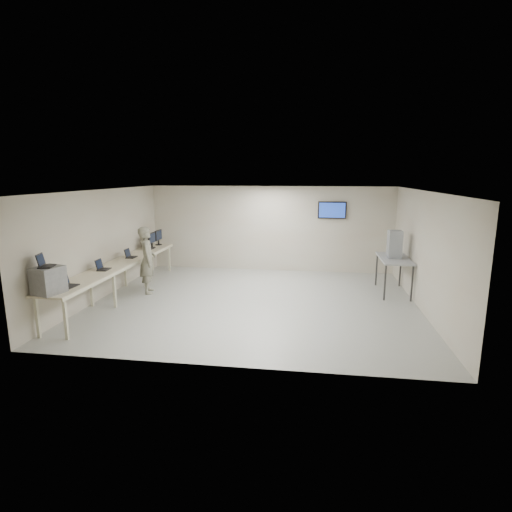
# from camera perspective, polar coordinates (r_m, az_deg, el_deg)

# --- Properties ---
(room) EXTENTS (8.01, 7.01, 2.81)m
(room) POSITION_cam_1_polar(r_m,az_deg,el_deg) (9.89, 0.07, 1.31)
(room) COLOR #9D9D9D
(room) RESTS_ON ground
(workbench) EXTENTS (0.76, 6.00, 0.90)m
(workbench) POSITION_cam_1_polar(r_m,az_deg,el_deg) (11.06, -18.89, -1.32)
(workbench) COLOR beige
(workbench) RESTS_ON ground
(equipment_box) EXTENTS (0.56, 0.60, 0.53)m
(equipment_box) POSITION_cam_1_polar(r_m,az_deg,el_deg) (8.73, -27.54, -3.08)
(equipment_box) COLOR slate
(equipment_box) RESTS_ON workbench
(laptop_on_box) EXTENTS (0.34, 0.38, 0.26)m
(laptop_on_box) POSITION_cam_1_polar(r_m,az_deg,el_deg) (8.69, -28.02, -0.94)
(laptop_on_box) COLOR black
(laptop_on_box) RESTS_ON equipment_box
(laptop_0) EXTENTS (0.31, 0.37, 0.28)m
(laptop_0) POSITION_cam_1_polar(r_m,az_deg,el_deg) (9.13, -25.46, -3.55)
(laptop_0) COLOR black
(laptop_0) RESTS_ON workbench
(laptop_1) EXTENTS (0.29, 0.34, 0.26)m
(laptop_1) POSITION_cam_1_polar(r_m,az_deg,el_deg) (10.39, -21.16, -1.49)
(laptop_1) COLOR black
(laptop_1) RESTS_ON workbench
(laptop_2) EXTENTS (0.26, 0.32, 0.25)m
(laptop_2) POSITION_cam_1_polar(r_m,az_deg,el_deg) (11.66, -17.58, 0.11)
(laptop_2) COLOR black
(laptop_2) RESTS_ON workbench
(laptop_3) EXTENTS (0.27, 0.32, 0.25)m
(laptop_3) POSITION_cam_1_polar(r_m,az_deg,el_deg) (12.78, -15.26, 1.22)
(laptop_3) COLOR black
(laptop_3) RESTS_ON workbench
(monitor_near) EXTENTS (0.21, 0.48, 0.48)m
(monitor_near) POSITION_cam_1_polar(r_m,az_deg,el_deg) (12.95, -14.67, 2.39)
(monitor_near) COLOR black
(monitor_near) RESTS_ON workbench
(monitor_far) EXTENTS (0.22, 0.49, 0.49)m
(monitor_far) POSITION_cam_1_polar(r_m,az_deg,el_deg) (13.45, -13.78, 2.79)
(monitor_far) COLOR black
(monitor_far) RESTS_ON workbench
(soldier) EXTENTS (0.65, 0.78, 1.81)m
(soldier) POSITION_cam_1_polar(r_m,az_deg,el_deg) (11.15, -15.25, -0.57)
(soldier) COLOR slate
(soldier) RESTS_ON ground
(side_table) EXTENTS (0.76, 1.63, 0.98)m
(side_table) POSITION_cam_1_polar(r_m,az_deg,el_deg) (11.35, 19.14, -0.58)
(side_table) COLOR gray
(side_table) RESTS_ON ground
(storage_bins) EXTENTS (0.35, 0.39, 0.73)m
(storage_bins) POSITION_cam_1_polar(r_m,az_deg,el_deg) (11.27, 19.19, 1.60)
(storage_bins) COLOR #9AA1A9
(storage_bins) RESTS_ON side_table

